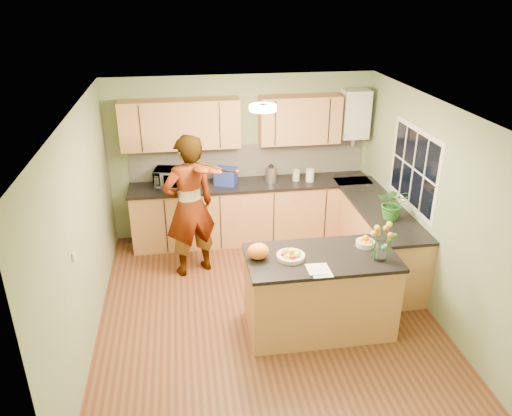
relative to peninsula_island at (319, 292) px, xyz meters
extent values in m
plane|color=#542A18|center=(-0.55, 0.38, -0.48)|extent=(4.50, 4.50, 0.00)
cube|color=white|center=(-0.55, 0.38, 2.02)|extent=(4.00, 4.50, 0.02)
cube|color=gray|center=(-0.55, 2.63, 0.77)|extent=(4.00, 0.02, 2.50)
cube|color=gray|center=(-0.55, -1.87, 0.77)|extent=(4.00, 0.02, 2.50)
cube|color=gray|center=(-2.55, 0.38, 0.77)|extent=(0.02, 4.50, 2.50)
cube|color=gray|center=(1.45, 0.38, 0.77)|extent=(0.02, 4.50, 2.50)
cube|color=#C0824D|center=(-0.45, 2.33, -0.03)|extent=(3.60, 0.60, 0.90)
cube|color=black|center=(-0.45, 2.32, 0.44)|extent=(3.64, 0.62, 0.04)
cube|color=#C0824D|center=(1.15, 1.23, -0.03)|extent=(0.60, 2.20, 0.90)
cube|color=black|center=(1.14, 1.23, 0.44)|extent=(0.62, 2.24, 0.04)
cube|color=beige|center=(-0.45, 2.61, 0.72)|extent=(3.60, 0.02, 0.52)
cube|color=#C0824D|center=(-1.45, 2.46, 1.37)|extent=(1.70, 0.34, 0.70)
cube|color=#C0824D|center=(0.30, 2.46, 1.37)|extent=(1.20, 0.34, 0.70)
cube|color=silver|center=(1.15, 2.47, 1.42)|extent=(0.40, 0.30, 0.72)
cylinder|color=silver|center=(1.15, 2.47, 1.02)|extent=(0.06, 0.06, 0.20)
cube|color=silver|center=(1.44, 0.98, 1.07)|extent=(0.01, 1.30, 1.05)
cube|color=black|center=(1.44, 0.98, 1.07)|extent=(0.01, 1.18, 0.92)
cube|color=silver|center=(-2.54, -0.22, 0.82)|extent=(0.02, 0.09, 0.09)
cylinder|color=#FFEABF|center=(-0.55, 0.68, 1.98)|extent=(0.30, 0.30, 0.06)
cylinder|color=silver|center=(-0.55, 0.68, 2.01)|extent=(0.10, 0.10, 0.02)
cube|color=#C0824D|center=(0.00, 0.00, -0.02)|extent=(1.63, 0.81, 0.91)
cube|color=black|center=(0.00, 0.00, 0.46)|extent=(1.67, 0.85, 0.04)
cylinder|color=beige|center=(-0.35, 0.00, 0.50)|extent=(0.31, 0.31, 0.05)
cylinder|color=beige|center=(0.55, 0.15, 0.51)|extent=(0.21, 0.21, 0.06)
cylinder|color=silver|center=(0.60, -0.18, 0.59)|extent=(0.11, 0.11, 0.22)
ellipsoid|color=orange|center=(-0.70, 0.05, 0.57)|extent=(0.30, 0.28, 0.18)
cube|color=white|center=(-0.10, -0.30, 0.48)|extent=(0.21, 0.28, 0.01)
imported|color=#E1B08A|center=(-1.40, 1.48, 0.51)|extent=(0.85, 0.71, 1.97)
imported|color=silver|center=(-1.62, 2.34, 0.60)|extent=(0.56, 0.44, 0.28)
cube|color=navy|center=(-0.83, 2.33, 0.59)|extent=(0.37, 0.32, 0.25)
cylinder|color=silver|center=(-0.15, 2.34, 0.58)|extent=(0.17, 0.17, 0.23)
sphere|color=black|center=(-0.15, 2.34, 0.74)|extent=(0.09, 0.09, 0.09)
cylinder|color=beige|center=(0.24, 2.33, 0.54)|extent=(0.14, 0.14, 0.17)
cylinder|color=silver|center=(0.44, 2.26, 0.56)|extent=(0.16, 0.16, 0.19)
imported|color=#296F25|center=(1.15, 0.81, 0.68)|extent=(0.50, 0.48, 0.44)
camera|label=1|loc=(-1.44, -4.61, 3.22)|focal=35.00mm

